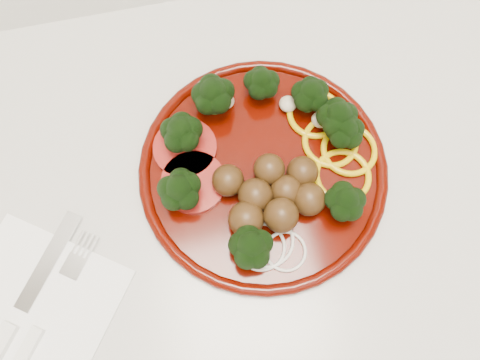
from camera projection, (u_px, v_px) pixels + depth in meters
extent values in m
cube|color=silver|center=(322.00, 245.00, 1.00)|extent=(2.40, 0.60, 0.87)
cube|color=beige|center=(382.00, 175.00, 0.58)|extent=(2.40, 0.60, 0.03)
cylinder|color=#3D0701|center=(263.00, 171.00, 0.55)|extent=(0.29, 0.29, 0.01)
torus|color=#3D0701|center=(263.00, 169.00, 0.55)|extent=(0.29, 0.29, 0.01)
sphere|color=#492F12|center=(309.00, 199.00, 0.52)|extent=(0.04, 0.04, 0.04)
sphere|color=#492F12|center=(255.00, 195.00, 0.52)|extent=(0.04, 0.04, 0.04)
sphere|color=#492F12|center=(303.00, 172.00, 0.53)|extent=(0.04, 0.04, 0.04)
sphere|color=#492F12|center=(269.00, 170.00, 0.53)|extent=(0.04, 0.04, 0.04)
sphere|color=#492F12|center=(281.00, 217.00, 0.51)|extent=(0.04, 0.04, 0.04)
sphere|color=#492F12|center=(228.00, 180.00, 0.52)|extent=(0.04, 0.04, 0.04)
sphere|color=#492F12|center=(246.00, 219.00, 0.51)|extent=(0.04, 0.04, 0.04)
sphere|color=#492F12|center=(286.00, 190.00, 0.52)|extent=(0.04, 0.04, 0.04)
torus|color=#D9AD08|center=(330.00, 142.00, 0.56)|extent=(0.07, 0.07, 0.01)
torus|color=#D9AD08|center=(343.00, 176.00, 0.54)|extent=(0.07, 0.07, 0.01)
torus|color=#D9AD08|center=(315.00, 113.00, 0.57)|extent=(0.07, 0.07, 0.01)
torus|color=#D9AD08|center=(349.00, 150.00, 0.55)|extent=(0.07, 0.07, 0.01)
cylinder|color=#720A07|center=(185.00, 148.00, 0.55)|extent=(0.08, 0.08, 0.01)
cylinder|color=#720A07|center=(194.00, 182.00, 0.54)|extent=(0.08, 0.08, 0.01)
torus|color=beige|center=(261.00, 247.00, 0.52)|extent=(0.06, 0.06, 0.00)
torus|color=beige|center=(286.00, 251.00, 0.52)|extent=(0.05, 0.05, 0.00)
torus|color=beige|center=(266.00, 240.00, 0.52)|extent=(0.06, 0.06, 0.00)
ellipsoid|color=#C6B793|center=(288.00, 104.00, 0.57)|extent=(0.02, 0.02, 0.02)
ellipsoid|color=#C6B793|center=(226.00, 101.00, 0.57)|extent=(0.02, 0.02, 0.02)
ellipsoid|color=#C6B793|center=(320.00, 120.00, 0.56)|extent=(0.02, 0.02, 0.02)
cube|color=white|center=(32.00, 312.00, 0.51)|extent=(0.23, 0.23, 0.00)
cube|color=silver|center=(49.00, 260.00, 0.52)|extent=(0.08, 0.11, 0.00)
cube|color=silver|center=(73.00, 266.00, 0.52)|extent=(0.03, 0.03, 0.00)
cube|color=silver|center=(92.00, 249.00, 0.53)|extent=(0.02, 0.03, 0.00)
cube|color=silver|center=(87.00, 247.00, 0.53)|extent=(0.02, 0.03, 0.00)
cube|color=silver|center=(83.00, 245.00, 0.53)|extent=(0.02, 0.03, 0.00)
cube|color=silver|center=(78.00, 243.00, 0.53)|extent=(0.02, 0.03, 0.00)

